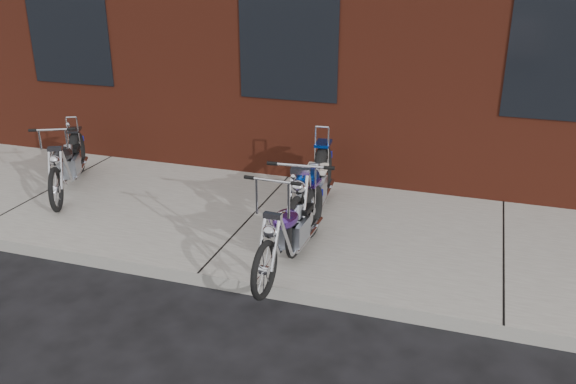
% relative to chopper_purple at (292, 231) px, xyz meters
% --- Properties ---
extents(ground, '(120.00, 120.00, 0.00)m').
position_rel_chopper_purple_xyz_m(ground, '(-0.84, -0.55, -0.51)').
color(ground, black).
rests_on(ground, ground).
extents(sidewalk, '(22.00, 3.00, 0.15)m').
position_rel_chopper_purple_xyz_m(sidewalk, '(-0.84, 0.95, -0.44)').
color(sidewalk, gray).
rests_on(sidewalk, ground).
extents(chopper_purple, '(0.49, 2.02, 1.13)m').
position_rel_chopper_purple_xyz_m(chopper_purple, '(0.00, 0.00, 0.00)').
color(chopper_purple, black).
rests_on(chopper_purple, sidewalk).
extents(chopper_blue, '(0.57, 2.35, 1.02)m').
position_rel_chopper_purple_xyz_m(chopper_blue, '(-0.08, 1.02, 0.06)').
color(chopper_blue, black).
rests_on(chopper_blue, sidewalk).
extents(chopper_third, '(0.95, 1.86, 1.02)m').
position_rel_chopper_purple_xyz_m(chopper_third, '(-3.56, 1.05, -0.00)').
color(chopper_third, black).
rests_on(chopper_third, sidewalk).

